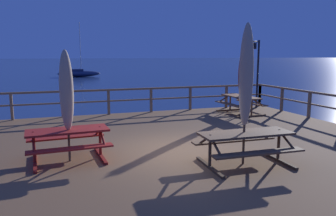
{
  "coord_description": "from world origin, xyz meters",
  "views": [
    {
      "loc": [
        -3.05,
        -7.94,
        3.15
      ],
      "look_at": [
        0.0,
        0.92,
        1.63
      ],
      "focal_mm": 35.12,
      "sensor_mm": 36.0,
      "label": 1
    }
  ],
  "objects_px": {
    "picnic_table_front_right": "(241,101)",
    "patio_umbrella_short_front": "(242,75)",
    "lamp_post_hooked": "(256,64)",
    "patio_umbrella_tall_mid_left": "(66,91)",
    "picnic_table_back_right": "(68,138)",
    "picnic_table_front_left": "(246,141)",
    "patio_umbrella_short_mid": "(246,76)",
    "sailboat_distant": "(79,73)"
  },
  "relations": [
    {
      "from": "patio_umbrella_short_front",
      "to": "patio_umbrella_tall_mid_left",
      "type": "height_order",
      "value": "patio_umbrella_tall_mid_left"
    },
    {
      "from": "picnic_table_back_right",
      "to": "patio_umbrella_tall_mid_left",
      "type": "bearing_deg",
      "value": -74.72
    },
    {
      "from": "picnic_table_front_right",
      "to": "picnic_table_front_left",
      "type": "distance_m",
      "value": 6.86
    },
    {
      "from": "picnic_table_back_right",
      "to": "patio_umbrella_tall_mid_left",
      "type": "distance_m",
      "value": 1.13
    },
    {
      "from": "picnic_table_front_left",
      "to": "patio_umbrella_short_mid",
      "type": "distance_m",
      "value": 1.49
    },
    {
      "from": "patio_umbrella_short_mid",
      "to": "patio_umbrella_tall_mid_left",
      "type": "bearing_deg",
      "value": 158.18
    },
    {
      "from": "lamp_post_hooked",
      "to": "patio_umbrella_tall_mid_left",
      "type": "bearing_deg",
      "value": -148.5
    },
    {
      "from": "patio_umbrella_short_mid",
      "to": "sailboat_distant",
      "type": "relative_size",
      "value": 0.42
    },
    {
      "from": "picnic_table_back_right",
      "to": "lamp_post_hooked",
      "type": "xyz_separation_m",
      "value": [
        8.69,
        5.25,
        1.55
      ]
    },
    {
      "from": "picnic_table_back_right",
      "to": "patio_umbrella_tall_mid_left",
      "type": "relative_size",
      "value": 0.74
    },
    {
      "from": "picnic_table_front_left",
      "to": "patio_umbrella_short_mid",
      "type": "relative_size",
      "value": 0.68
    },
    {
      "from": "picnic_table_front_right",
      "to": "picnic_table_back_right",
      "type": "xyz_separation_m",
      "value": [
        -7.32,
        -4.27,
        -0.0
      ]
    },
    {
      "from": "patio_umbrella_short_mid",
      "to": "patio_umbrella_tall_mid_left",
      "type": "xyz_separation_m",
      "value": [
        -3.82,
        1.53,
        -0.37
      ]
    },
    {
      "from": "picnic_table_back_right",
      "to": "sailboat_distant",
      "type": "distance_m",
      "value": 41.42
    },
    {
      "from": "picnic_table_front_right",
      "to": "patio_umbrella_short_front",
      "type": "distance_m",
      "value": 1.1
    },
    {
      "from": "picnic_table_back_right",
      "to": "picnic_table_front_right",
      "type": "bearing_deg",
      "value": 30.25
    },
    {
      "from": "picnic_table_front_right",
      "to": "lamp_post_hooked",
      "type": "xyz_separation_m",
      "value": [
        1.37,
        0.98,
        1.55
      ]
    },
    {
      "from": "picnic_table_front_left",
      "to": "lamp_post_hooked",
      "type": "distance_m",
      "value": 8.57
    },
    {
      "from": "patio_umbrella_short_front",
      "to": "sailboat_distant",
      "type": "height_order",
      "value": "sailboat_distant"
    },
    {
      "from": "picnic_table_front_left",
      "to": "sailboat_distant",
      "type": "bearing_deg",
      "value": 90.99
    },
    {
      "from": "sailboat_distant",
      "to": "patio_umbrella_short_mid",
      "type": "bearing_deg",
      "value": -89.03
    },
    {
      "from": "picnic_table_back_right",
      "to": "patio_umbrella_short_front",
      "type": "bearing_deg",
      "value": 29.99
    },
    {
      "from": "patio_umbrella_short_mid",
      "to": "picnic_table_back_right",
      "type": "bearing_deg",
      "value": 157.47
    },
    {
      "from": "lamp_post_hooked",
      "to": "patio_umbrella_short_mid",
      "type": "bearing_deg",
      "value": -125.34
    },
    {
      "from": "picnic_table_back_right",
      "to": "lamp_post_hooked",
      "type": "bearing_deg",
      "value": 31.15
    },
    {
      "from": "picnic_table_back_right",
      "to": "lamp_post_hooked",
      "type": "height_order",
      "value": "lamp_post_hooked"
    },
    {
      "from": "picnic_table_front_right",
      "to": "lamp_post_hooked",
      "type": "distance_m",
      "value": 2.29
    },
    {
      "from": "patio_umbrella_short_front",
      "to": "patio_umbrella_tall_mid_left",
      "type": "distance_m",
      "value": 8.47
    },
    {
      "from": "picnic_table_front_right",
      "to": "patio_umbrella_short_mid",
      "type": "distance_m",
      "value": 6.98
    },
    {
      "from": "patio_umbrella_short_mid",
      "to": "patio_umbrella_tall_mid_left",
      "type": "relative_size",
      "value": 1.22
    },
    {
      "from": "picnic_table_back_right",
      "to": "sailboat_distant",
      "type": "relative_size",
      "value": 0.25
    },
    {
      "from": "picnic_table_front_left",
      "to": "patio_umbrella_short_front",
      "type": "height_order",
      "value": "patio_umbrella_short_front"
    },
    {
      "from": "picnic_table_front_right",
      "to": "picnic_table_back_right",
      "type": "relative_size",
      "value": 1.05
    },
    {
      "from": "patio_umbrella_short_front",
      "to": "lamp_post_hooked",
      "type": "distance_m",
      "value": 1.77
    },
    {
      "from": "patio_umbrella_short_mid",
      "to": "lamp_post_hooked",
      "type": "height_order",
      "value": "patio_umbrella_short_mid"
    },
    {
      "from": "patio_umbrella_short_front",
      "to": "patio_umbrella_short_mid",
      "type": "xyz_separation_m",
      "value": [
        -3.48,
        -5.82,
        0.39
      ]
    },
    {
      "from": "patio_umbrella_short_front",
      "to": "picnic_table_front_left",
      "type": "bearing_deg",
      "value": -120.53
    },
    {
      "from": "sailboat_distant",
      "to": "picnic_table_front_right",
      "type": "bearing_deg",
      "value": -83.51
    },
    {
      "from": "patio_umbrella_short_mid",
      "to": "patio_umbrella_short_front",
      "type": "bearing_deg",
      "value": 59.09
    },
    {
      "from": "patio_umbrella_short_mid",
      "to": "lamp_post_hooked",
      "type": "bearing_deg",
      "value": 54.66
    },
    {
      "from": "picnic_table_front_left",
      "to": "patio_umbrella_short_front",
      "type": "xyz_separation_m",
      "value": [
        3.47,
        5.88,
        1.1
      ]
    },
    {
      "from": "picnic_table_back_right",
      "to": "patio_umbrella_short_mid",
      "type": "distance_m",
      "value": 4.42
    }
  ]
}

